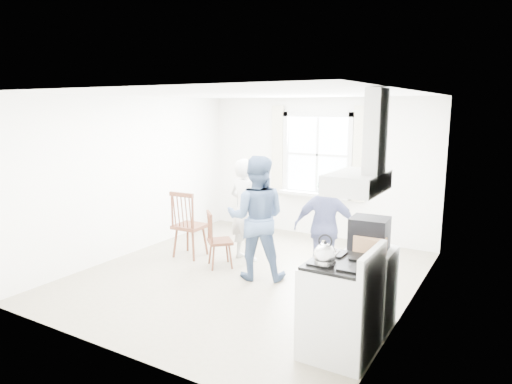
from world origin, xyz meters
name	(u,v)px	position (x,y,z in m)	size (l,w,h in m)	color
room_shell	(248,188)	(0.00, 0.00, 1.30)	(4.62, 5.12, 2.64)	gray
window_assembly	(317,160)	(0.00, 2.45, 1.46)	(1.88, 0.24, 1.70)	white
range_hood	(363,165)	(2.07, -1.35, 1.90)	(0.45, 0.76, 0.94)	silver
shelf_unit	(249,208)	(-1.40, 2.33, 0.40)	(0.40, 0.30, 0.80)	slate
gas_stove	(341,307)	(1.91, -1.35, 0.48)	(0.68, 0.76, 1.12)	silver
kettle	(325,255)	(1.80, -1.54, 1.05)	(0.22, 0.22, 0.31)	silver
low_cabinet	(369,288)	(1.98, -0.65, 0.45)	(0.50, 0.55, 0.90)	silver
stereo_stack	(369,233)	(1.96, -0.67, 1.08)	(0.41, 0.38, 0.35)	black
cardboard_box	(370,245)	(2.02, -0.82, 0.99)	(0.29, 0.20, 0.18)	#A67950
windsor_chair_a	(185,218)	(-1.28, 0.14, 0.68)	(0.49, 0.48, 1.11)	#4E2719
windsor_chair_b	(214,233)	(-0.63, 0.03, 0.53)	(0.51, 0.51, 0.88)	#4E2719
person_left	(245,210)	(-0.41, 0.58, 0.82)	(0.60, 0.60, 1.64)	silver
person_mid	(256,218)	(0.15, -0.01, 0.88)	(0.86, 0.86, 1.77)	#455C81
person_right	(325,227)	(1.02, 0.43, 0.76)	(0.89, 0.89, 1.52)	navy
potted_plant	(322,184)	(0.17, 2.36, 1.03)	(0.20, 0.20, 0.37)	#2E6932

